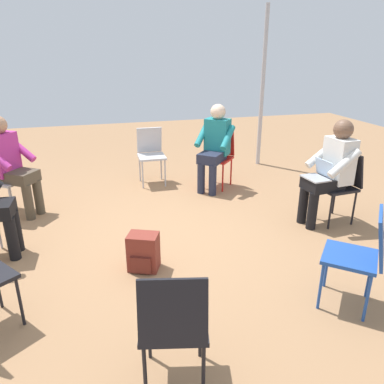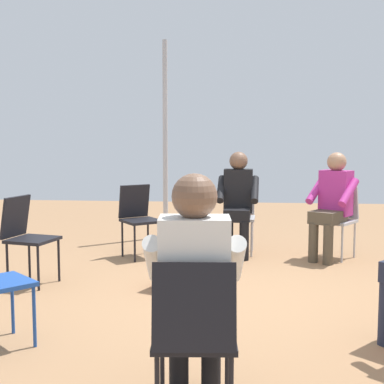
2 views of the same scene
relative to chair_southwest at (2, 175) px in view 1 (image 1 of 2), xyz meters
name	(u,v)px [view 1 (image 1 of 2)]	position (x,y,z in m)	size (l,w,h in m)	color
ground_plane	(158,237)	(1.21, 1.72, -0.50)	(14.00, 14.00, 0.00)	#99704C
chair_southwest	(2,175)	(0.00, 0.00, 0.00)	(0.57, 0.58, 0.85)	#B7B7BC
chair_west	(151,152)	(-0.64, 1.98, 0.00)	(0.44, 0.41, 0.85)	#B7B7BC
chair_north	(341,182)	(1.34, 3.92, 0.00)	(0.43, 0.47, 0.85)	black
chair_northwest	(219,154)	(-0.24, 2.95, 0.00)	(0.59, 0.58, 0.85)	red
chair_east	(174,322)	(3.19, 1.47, 0.00)	(0.51, 0.48, 0.85)	black
chair_northeast	(361,252)	(2.80, 3.05, 0.00)	(0.58, 0.59, 0.85)	#1E4799
person_with_laptop	(331,168)	(1.36, 3.75, 0.20)	(0.52, 0.54, 1.24)	black
person_in_magenta	(10,161)	(0.09, 0.14, 0.20)	(0.63, 0.63, 1.24)	#4C4233
person_in_teal	(215,143)	(-0.12, 2.83, 0.20)	(0.63, 0.63, 1.24)	#23283D
backpack_near_laptop_user	(144,254)	(1.80, 1.49, -0.34)	(0.31, 0.34, 0.36)	maroon
tent_pole_near	(262,89)	(-1.12, 4.02, 0.83)	(0.07, 0.07, 2.65)	#B2B2B7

